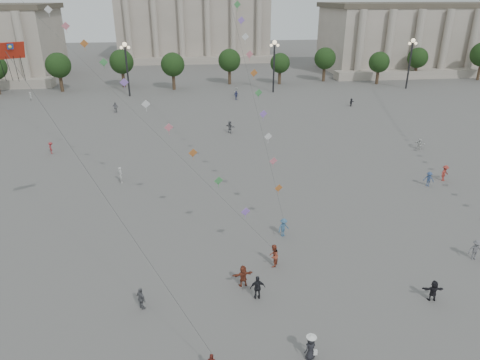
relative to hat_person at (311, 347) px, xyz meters
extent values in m
plane|color=#555350|center=(-2.75, 1.79, -0.84)|extent=(360.00, 360.00, 0.00)
cube|color=gray|center=(72.25, 96.79, 7.16)|extent=(80.00, 22.00, 16.00)
cube|color=#4B4337|center=(72.25, 96.79, 15.76)|extent=(81.60, 22.44, 1.20)
cube|color=gray|center=(-2.75, 131.79, 9.16)|extent=(46.00, 30.00, 20.00)
cube|color=gray|center=(-2.75, 114.79, 0.16)|extent=(48.30, 4.00, 2.00)
cylinder|color=#39291C|center=(-44.75, 79.79, 0.92)|extent=(0.70, 0.70, 3.52)
sphere|color=black|center=(-44.75, 79.79, 4.60)|extent=(5.12, 5.12, 5.12)
cylinder|color=#39291C|center=(-32.75, 79.79, 0.92)|extent=(0.70, 0.70, 3.52)
sphere|color=black|center=(-32.75, 79.79, 4.60)|extent=(5.12, 5.12, 5.12)
cylinder|color=#39291C|center=(-20.75, 79.79, 0.92)|extent=(0.70, 0.70, 3.52)
sphere|color=black|center=(-20.75, 79.79, 4.60)|extent=(5.12, 5.12, 5.12)
cylinder|color=#39291C|center=(-8.75, 79.79, 0.92)|extent=(0.70, 0.70, 3.52)
sphere|color=black|center=(-8.75, 79.79, 4.60)|extent=(5.12, 5.12, 5.12)
cylinder|color=#39291C|center=(3.25, 79.79, 0.92)|extent=(0.70, 0.70, 3.52)
sphere|color=black|center=(3.25, 79.79, 4.60)|extent=(5.12, 5.12, 5.12)
cylinder|color=#39291C|center=(15.25, 79.79, 0.92)|extent=(0.70, 0.70, 3.52)
sphere|color=black|center=(15.25, 79.79, 4.60)|extent=(5.12, 5.12, 5.12)
cylinder|color=#39291C|center=(27.25, 79.79, 0.92)|extent=(0.70, 0.70, 3.52)
sphere|color=black|center=(27.25, 79.79, 4.60)|extent=(5.12, 5.12, 5.12)
cylinder|color=#39291C|center=(39.25, 79.79, 0.92)|extent=(0.70, 0.70, 3.52)
sphere|color=black|center=(39.25, 79.79, 4.60)|extent=(5.12, 5.12, 5.12)
cylinder|color=#39291C|center=(51.25, 79.79, 0.92)|extent=(0.70, 0.70, 3.52)
sphere|color=black|center=(51.25, 79.79, 4.60)|extent=(5.12, 5.12, 5.12)
cylinder|color=#39291C|center=(63.25, 79.79, 0.92)|extent=(0.70, 0.70, 3.52)
sphere|color=black|center=(63.25, 79.79, 4.60)|extent=(5.12, 5.12, 5.12)
cylinder|color=#262628|center=(-17.75, 71.79, 4.16)|extent=(0.36, 0.36, 10.00)
sphere|color=#FFE5B2|center=(-17.75, 71.79, 9.36)|extent=(0.90, 0.90, 0.90)
sphere|color=#FFE5B2|center=(-18.45, 71.79, 8.76)|extent=(0.60, 0.60, 0.60)
sphere|color=#FFE5B2|center=(-17.05, 71.79, 8.76)|extent=(0.60, 0.60, 0.60)
cylinder|color=#262628|center=(12.25, 71.79, 4.16)|extent=(0.36, 0.36, 10.00)
sphere|color=#FFE5B2|center=(12.25, 71.79, 9.36)|extent=(0.90, 0.90, 0.90)
sphere|color=#FFE5B2|center=(11.55, 71.79, 8.76)|extent=(0.60, 0.60, 0.60)
sphere|color=#FFE5B2|center=(12.95, 71.79, 8.76)|extent=(0.60, 0.60, 0.60)
cylinder|color=#262628|center=(42.25, 71.79, 4.16)|extent=(0.36, 0.36, 10.00)
sphere|color=#FFE5B2|center=(42.25, 71.79, 9.36)|extent=(0.90, 0.90, 0.90)
sphere|color=#FFE5B2|center=(41.55, 71.79, 8.76)|extent=(0.60, 0.60, 0.60)
sphere|color=#FFE5B2|center=(42.95, 71.79, 8.76)|extent=(0.60, 0.60, 0.60)
imported|color=navy|center=(3.55, 65.67, 0.05)|extent=(1.13, 0.82, 1.78)
imported|color=black|center=(9.69, 3.91, -0.06)|extent=(1.50, 0.67, 1.56)
imported|color=silver|center=(4.01, 69.14, 0.07)|extent=(1.19, 1.75, 1.81)
imported|color=slate|center=(15.64, 8.11, 0.03)|extent=(1.20, 0.80, 1.73)
imported|color=silver|center=(24.63, 33.39, -0.09)|extent=(1.30, 1.28, 1.49)
imported|color=#9B332A|center=(21.95, 22.95, 0.08)|extent=(1.37, 1.17, 1.83)
imported|color=black|center=(24.25, 57.69, -0.10)|extent=(1.34, 1.20, 1.48)
imported|color=#B8B9B4|center=(-36.42, 69.79, 0.05)|extent=(0.70, 0.77, 1.77)
imported|color=slate|center=(0.02, 43.95, 0.08)|extent=(1.60, 1.56, 1.83)
imported|color=#B9B8B5|center=(-13.93, 27.05, 0.07)|extent=(0.63, 0.77, 1.82)
imported|color=navy|center=(19.42, 21.81, 0.00)|extent=(1.24, 1.12, 1.67)
imported|color=slate|center=(-18.78, 58.51, 0.09)|extent=(1.16, 0.73, 1.85)
imported|color=maroon|center=(-24.20, 37.85, -0.06)|extent=(0.92, 1.15, 1.56)
imported|color=brown|center=(-2.93, 7.13, -0.01)|extent=(1.60, 0.76, 1.66)
imported|color=#59595E|center=(-9.95, 5.54, -0.02)|extent=(0.91, 1.00, 1.64)
imported|color=black|center=(-2.13, 5.60, 0.06)|extent=(1.06, 0.45, 1.80)
imported|color=brown|center=(-0.29, 9.24, 0.09)|extent=(1.06, 1.13, 1.85)
imported|color=#395E80|center=(1.44, 13.50, 0.00)|extent=(1.25, 1.05, 1.68)
imported|color=black|center=(0.00, 0.00, -0.05)|extent=(0.91, 0.80, 1.57)
cone|color=white|center=(0.00, 0.00, 0.78)|extent=(0.52, 0.52, 0.14)
cylinder|color=white|center=(0.00, 0.00, 0.72)|extent=(0.60, 0.60, 0.02)
cube|color=white|center=(0.25, -0.15, -0.29)|extent=(0.22, 0.10, 0.35)
cube|color=#AB2212|center=(-17.16, 10.87, 15.25)|extent=(2.16, 1.56, 1.02)
cube|color=#1D44A1|center=(-16.81, 10.83, 15.50)|extent=(0.40, 0.34, 0.34)
sphere|color=yellow|center=(-16.81, 10.79, 15.50)|extent=(0.20, 0.20, 0.20)
cylinder|color=#3F3F3F|center=(-11.42, 5.19, 8.01)|extent=(0.02, 0.02, 21.71)
cylinder|color=#3F3F3F|center=(-22.14, 32.25, 17.29)|extent=(0.02, 0.02, 71.65)
cube|color=#8F66CC|center=(-2.19, 11.24, 2.98)|extent=(0.76, 0.25, 0.76)
cube|color=#43914D|center=(-4.09, 13.24, 4.83)|extent=(0.76, 0.25, 0.76)
cube|color=#B8652B|center=(-5.99, 15.24, 6.55)|extent=(0.76, 0.25, 0.76)
cube|color=#D5707F|center=(-7.89, 17.24, 8.18)|extent=(0.76, 0.25, 0.76)
cube|color=silver|center=(-9.79, 19.24, 9.75)|extent=(0.76, 0.25, 0.76)
cube|color=#8F66CC|center=(-11.69, 21.24, 11.28)|extent=(0.76, 0.25, 0.76)
cube|color=#43914D|center=(-13.59, 23.24, 12.76)|extent=(0.76, 0.25, 0.76)
cube|color=#B8652B|center=(-15.49, 25.24, 14.22)|extent=(0.76, 0.25, 0.76)
cube|color=#D5707F|center=(-17.39, 27.24, 15.64)|extent=(0.76, 0.25, 0.76)
cube|color=silver|center=(-19.29, 29.25, 17.05)|extent=(0.76, 0.25, 0.76)
cube|color=#B8652B|center=(1.24, 15.10, 3.03)|extent=(0.76, 0.25, 0.76)
cube|color=#D5707F|center=(1.04, 16.70, 4.94)|extent=(0.76, 0.25, 0.76)
cube|color=silver|center=(0.83, 18.30, 6.70)|extent=(0.76, 0.25, 0.76)
cube|color=#8F66CC|center=(0.63, 19.89, 8.37)|extent=(0.76, 0.25, 0.76)
cube|color=#43914D|center=(0.43, 21.49, 9.98)|extent=(0.76, 0.25, 0.76)
cube|color=#B8652B|center=(0.23, 23.09, 11.54)|extent=(0.76, 0.25, 0.76)
cube|color=#D5707F|center=(0.03, 24.69, 13.06)|extent=(0.76, 0.25, 0.76)
cube|color=silver|center=(-0.18, 26.29, 14.55)|extent=(0.76, 0.25, 0.76)
cube|color=#8F66CC|center=(-0.38, 27.89, 16.01)|extent=(0.76, 0.25, 0.76)
cube|color=#43914D|center=(-0.58, 29.49, 17.45)|extent=(0.76, 0.25, 0.76)
camera|label=1|loc=(-6.35, -17.83, 18.45)|focal=32.00mm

